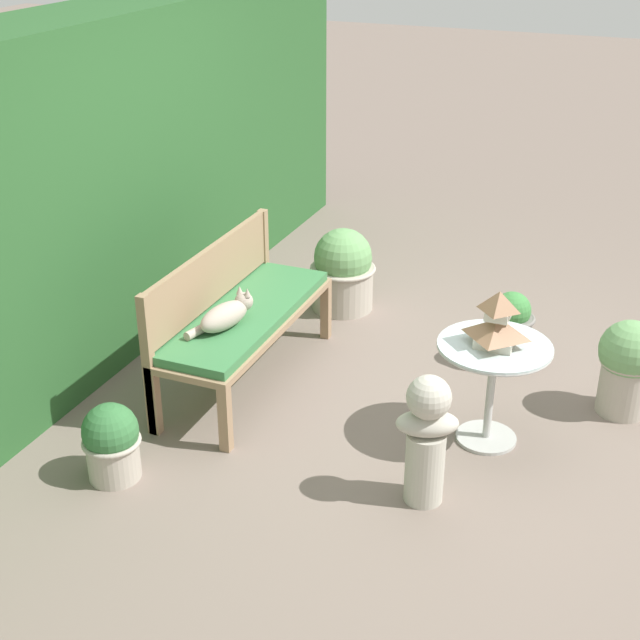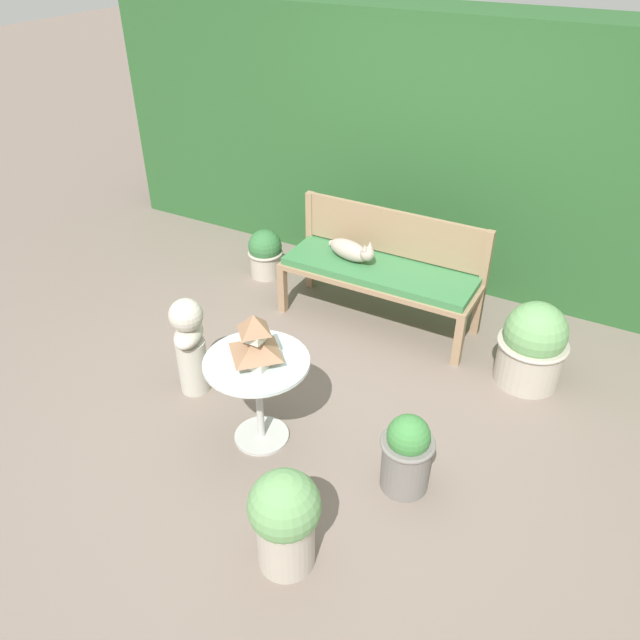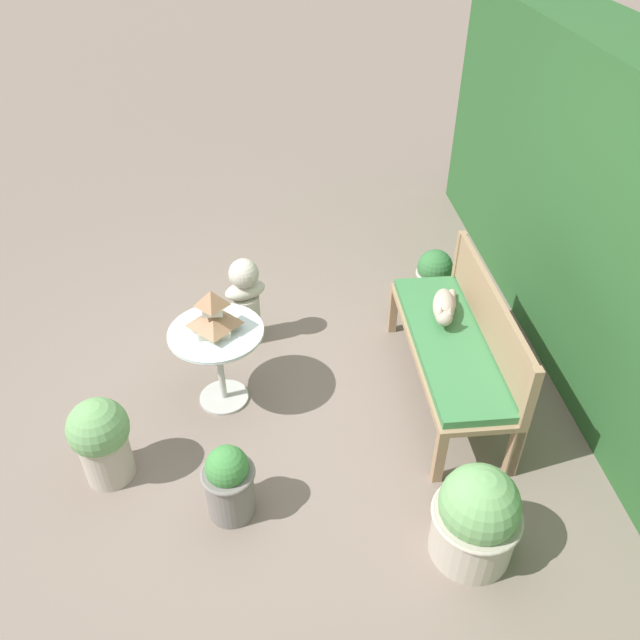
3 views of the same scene
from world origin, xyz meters
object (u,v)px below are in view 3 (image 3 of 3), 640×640
garden_bench (449,347)px  patio_table (218,346)px  pagoda_birdhouse (213,314)px  potted_plant_table_near (101,439)px  cat (444,307)px  potted_plant_bench_right (434,274)px  potted_plant_hedge_corner (229,482)px  potted_plant_table_far (476,517)px  garden_bust (246,298)px

garden_bench → patio_table: patio_table is taller
pagoda_birdhouse → potted_plant_table_near: (0.59, -0.67, -0.42)m
cat → potted_plant_bench_right: (-0.93, 0.20, -0.35)m
cat → potted_plant_hedge_corner: size_ratio=0.91×
cat → potted_plant_bench_right: bearing=-177.7°
garden_bench → potted_plant_table_far: bearing=-7.5°
garden_bench → potted_plant_table_far: 1.24m
potted_plant_hedge_corner → potted_plant_table_near: 0.82m
garden_bench → patio_table: bearing=-93.2°
potted_plant_hedge_corner → potted_plant_bench_right: (-2.02, 1.66, -0.03)m
potted_plant_table_near → garden_bench: bearing=103.0°
pagoda_birdhouse → potted_plant_hedge_corner: bearing=4.6°
garden_bust → potted_plant_hedge_corner: 1.59m
potted_plant_bench_right → patio_table: bearing=-57.8°
cat → patio_table: 1.55m
patio_table → potted_plant_bench_right: size_ratio=1.44×
patio_table → potted_plant_table_near: size_ratio=1.06×
potted_plant_table_far → potted_plant_bench_right: potted_plant_table_far is taller
potted_plant_table_far → potted_plant_bench_right: 2.42m
pagoda_birdhouse → garden_bench: bearing=86.8°
potted_plant_hedge_corner → pagoda_birdhouse: bearing=-175.4°
patio_table → potted_plant_hedge_corner: bearing=4.6°
garden_bench → potted_plant_table_far: size_ratio=2.50×
patio_table → potted_plant_table_near: 0.91m
cat → pagoda_birdhouse: pagoda_birdhouse is taller
patio_table → garden_bust: bearing=164.9°
potted_plant_hedge_corner → patio_table: bearing=-175.4°
garden_bench → potted_plant_bench_right: size_ratio=3.53×
potted_plant_table_far → potted_plant_table_near: bearing=-109.2°
potted_plant_hedge_corner → potted_plant_bench_right: 2.61m
cat → potted_plant_bench_right: 1.01m
pagoda_birdhouse → potted_plant_table_near: pagoda_birdhouse is taller
garden_bench → pagoda_birdhouse: bearing=-93.2°
potted_plant_table_near → potted_plant_bench_right: potted_plant_table_near is taller
garden_bench → cat: size_ratio=3.33×
garden_bust → potted_plant_bench_right: 1.63m
garden_bench → potted_plant_bench_right: bearing=170.1°
cat → potted_plant_table_far: 1.50m
potted_plant_bench_right → pagoda_birdhouse: bearing=-57.8°
pagoda_birdhouse → potted_plant_table_far: size_ratio=0.51×
patio_table → potted_plant_table_far: potted_plant_table_far is taller
garden_bench → potted_plant_table_far: potted_plant_table_far is taller
potted_plant_hedge_corner → cat: bearing=126.5°
potted_plant_table_near → potted_plant_table_far: size_ratio=0.96×
cat → garden_bust: bearing=-95.9°
garden_bench → potted_plant_table_far: (1.22, -0.16, -0.13)m
garden_bust → pagoda_birdhouse: bearing=52.0°
pagoda_birdhouse → potted_plant_table_near: 0.99m
patio_table → pagoda_birdhouse: 0.26m
cat → pagoda_birdhouse: 1.56m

